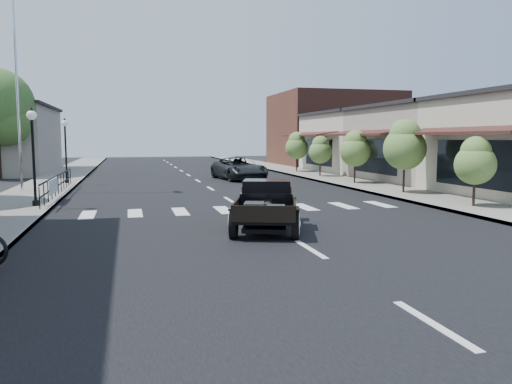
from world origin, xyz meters
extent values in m
plane|color=black|center=(0.00, 0.00, 0.00)|extent=(120.00, 120.00, 0.00)
cube|color=black|center=(0.00, 15.00, 0.01)|extent=(14.00, 80.00, 0.02)
cube|color=gray|center=(-8.50, 15.00, 0.07)|extent=(3.00, 80.00, 0.15)
cube|color=gray|center=(8.50, 15.00, 0.07)|extent=(3.00, 80.00, 0.15)
cube|color=#AA9F8E|center=(15.00, 13.00, 2.25)|extent=(10.00, 9.00, 4.50)
cube|color=beige|center=(15.00, 22.00, 2.25)|extent=(10.00, 9.00, 4.50)
cube|color=brown|center=(15.50, 32.00, 3.50)|extent=(11.00, 10.00, 7.00)
cylinder|color=silver|center=(-9.20, 12.00, 6.74)|extent=(0.12, 0.12, 13.18)
imported|color=black|center=(2.69, 17.22, 0.72)|extent=(3.13, 5.51, 1.45)
camera|label=1|loc=(-4.17, -14.05, 2.67)|focal=35.00mm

